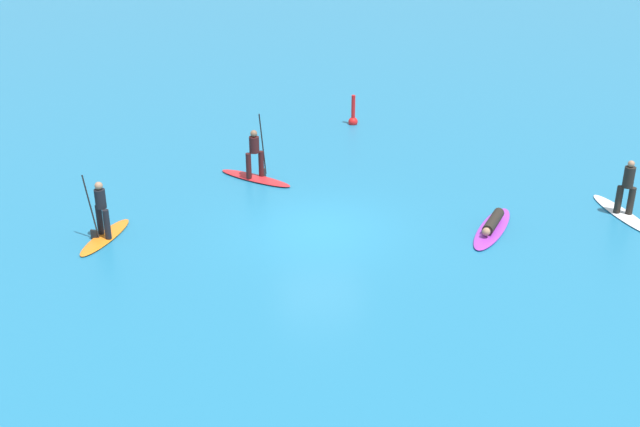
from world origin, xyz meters
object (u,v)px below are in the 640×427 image
object	(u,v)px
surfer_on_orange_board	(103,222)
surfer_on_purple_board	(492,226)
surfer_on_red_board	(255,167)
marker_buoy	(353,118)
surfer_on_white_board	(625,200)

from	to	relation	value
surfer_on_orange_board	surfer_on_purple_board	bearing A→B (deg)	109.02
surfer_on_purple_board	surfer_on_red_board	world-z (taller)	surfer_on_red_board
surfer_on_orange_board	marker_buoy	size ratio (longest dim) A/B	1.96
surfer_on_white_board	surfer_on_purple_board	bearing A→B (deg)	90.07
surfer_on_white_board	surfer_on_orange_board	bearing A→B (deg)	82.20
surfer_on_white_board	marker_buoy	distance (m)	12.00
surfer_on_orange_board	surfer_on_red_board	bearing A→B (deg)	154.43
surfer_on_red_board	marker_buoy	bearing A→B (deg)	91.72
surfer_on_white_board	surfer_on_red_board	distance (m)	11.88
surfer_on_red_board	marker_buoy	world-z (taller)	surfer_on_red_board
surfer_on_purple_board	marker_buoy	world-z (taller)	marker_buoy
surfer_on_white_board	surfer_on_red_board	size ratio (longest dim) A/B	1.17
surfer_on_red_board	marker_buoy	size ratio (longest dim) A/B	2.03
surfer_on_purple_board	surfer_on_orange_board	bearing A→B (deg)	-61.49
surfer_on_purple_board	surfer_on_orange_board	xyz separation A→B (m)	(-11.34, -0.10, 0.37)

